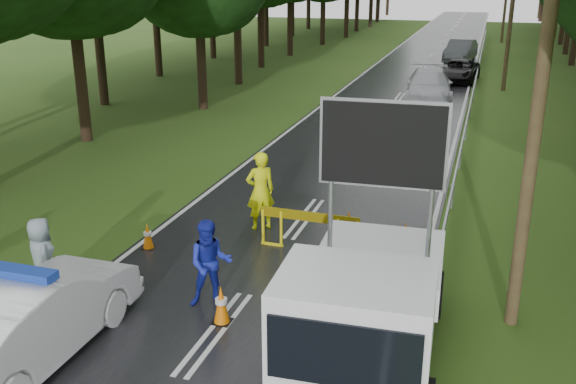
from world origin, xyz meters
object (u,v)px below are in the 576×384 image
at_px(queue_car_first, 398,121).
at_px(queue_car_third, 458,71).
at_px(barrier, 309,222).
at_px(officer, 260,191).
at_px(civilian, 210,264).
at_px(police_sedan, 30,318).
at_px(queue_car_fourth, 461,51).
at_px(work_truck, 366,306).
at_px(queue_car_second, 429,86).

distance_m(queue_car_first, queue_car_third, 14.62).
distance_m(barrier, officer, 1.88).
bearing_deg(civilian, officer, 71.74).
height_order(police_sedan, officer, officer).
relative_size(barrier, queue_car_third, 0.52).
bearing_deg(barrier, civilian, -109.09).
bearing_deg(queue_car_third, barrier, -88.75).
bearing_deg(officer, queue_car_third, -134.58).
height_order(barrier, queue_car_fourth, queue_car_fourth).
relative_size(work_truck, queue_car_second, 0.98).
bearing_deg(police_sedan, officer, -104.47).
height_order(barrier, queue_car_third, queue_car_third).
bearing_deg(queue_car_fourth, queue_car_third, -80.19).
relative_size(queue_car_first, queue_car_third, 0.81).
bearing_deg(queue_car_fourth, civilian, -86.49).
xyz_separation_m(civilian, queue_car_third, (3.10, 29.42, -0.25)).
xyz_separation_m(officer, queue_car_first, (1.97, 10.84, -0.39)).
bearing_deg(queue_car_second, officer, -103.39).
distance_m(queue_car_second, queue_car_third, 7.07).
xyz_separation_m(barrier, queue_car_third, (1.93, 26.37, -0.11)).
bearing_deg(queue_car_second, queue_car_first, -99.39).
distance_m(officer, civilian, 4.07).
bearing_deg(queue_car_second, work_truck, -92.78).
xyz_separation_m(police_sedan, queue_car_second, (4.17, 25.06, 0.03)).
height_order(queue_car_third, queue_car_fourth, queue_car_fourth).
distance_m(queue_car_first, queue_car_second, 7.56).
distance_m(work_truck, barrier, 4.77).
xyz_separation_m(work_truck, officer, (-3.70, 5.25, -0.12)).
height_order(work_truck, civilian, work_truck).
distance_m(police_sedan, barrier, 6.57).
bearing_deg(queue_car_first, civilian, -98.04).
bearing_deg(officer, barrier, 110.74).
bearing_deg(civilian, work_truck, -44.09).
bearing_deg(police_sedan, work_truck, -165.18).
xyz_separation_m(work_truck, queue_car_fourth, (-0.54, 39.55, -0.35)).
bearing_deg(police_sedan, barrier, -120.09).
relative_size(civilian, queue_car_first, 0.48).
xyz_separation_m(police_sedan, work_truck, (5.44, 1.43, 0.38)).
bearing_deg(work_truck, queue_car_first, 93.70).
height_order(police_sedan, queue_car_fourth, police_sedan).
xyz_separation_m(queue_car_second, queue_car_fourth, (0.72, 15.91, -0.01)).
xyz_separation_m(queue_car_first, queue_car_fourth, (1.19, 23.45, 0.15)).
height_order(officer, queue_car_first, officer).
relative_size(officer, queue_car_first, 0.55).
bearing_deg(work_truck, civilian, 157.40).
distance_m(barrier, queue_car_second, 19.40).
xyz_separation_m(officer, civilian, (0.40, -4.04, -0.13)).
bearing_deg(queue_car_second, queue_car_fourth, 81.57).
bearing_deg(barrier, queue_car_first, 89.97).
bearing_deg(queue_car_fourth, barrier, -84.95).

